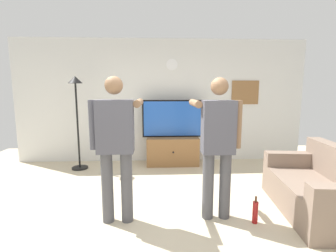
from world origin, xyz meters
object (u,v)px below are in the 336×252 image
at_px(person_standing_nearer_lamp, 116,141).
at_px(tv_stand, 172,151).
at_px(wall_clock, 172,65).
at_px(framed_picture, 245,92).
at_px(side_couch, 320,189).
at_px(beverage_bottle, 255,212).
at_px(television, 172,119).
at_px(floor_lamp, 76,103).
at_px(person_standing_nearer_couch, 218,141).

bearing_deg(person_standing_nearer_lamp, tv_stand, 70.23).
xyz_separation_m(wall_clock, framed_picture, (1.65, 0.00, -0.60)).
xyz_separation_m(framed_picture, side_couch, (0.14, -2.50, -1.23)).
bearing_deg(beverage_bottle, television, 109.03).
height_order(wall_clock, floor_lamp, wall_clock).
height_order(television, person_standing_nearer_couch, person_standing_nearer_couch).
height_order(tv_stand, person_standing_nearer_lamp, person_standing_nearer_lamp).
distance_m(tv_stand, floor_lamp, 2.20).
xyz_separation_m(television, wall_clock, (-0.00, 0.24, 1.15)).
bearing_deg(floor_lamp, beverage_bottle, -38.40).
bearing_deg(beverage_bottle, framed_picture, 73.67).
distance_m(tv_stand, wall_clock, 1.87).
bearing_deg(person_standing_nearer_couch, floor_lamp, 138.92).
height_order(floor_lamp, person_standing_nearer_lamp, floor_lamp).
bearing_deg(person_standing_nearer_lamp, framed_picture, 46.27).
xyz_separation_m(floor_lamp, beverage_bottle, (2.78, -2.20, -1.20)).
distance_m(tv_stand, beverage_bottle, 2.57).
distance_m(television, floor_lamp, 1.97).
bearing_deg(beverage_bottle, floor_lamp, 141.60).
xyz_separation_m(framed_picture, person_standing_nearer_couch, (-1.24, -2.55, -0.56)).
height_order(tv_stand, person_standing_nearer_couch, person_standing_nearer_couch).
distance_m(floor_lamp, beverage_bottle, 3.74).
relative_size(person_standing_nearer_lamp, side_couch, 1.08).
bearing_deg(wall_clock, tv_stand, -90.00).
relative_size(person_standing_nearer_couch, side_couch, 1.07).
relative_size(tv_stand, floor_lamp, 0.59).
distance_m(person_standing_nearer_couch, beverage_bottle, 0.97).
relative_size(television, side_couch, 0.79).
relative_size(person_standing_nearer_couch, beverage_bottle, 5.15).
relative_size(floor_lamp, person_standing_nearer_couch, 1.07).
bearing_deg(person_standing_nearer_couch, beverage_bottle, -20.73).
height_order(person_standing_nearer_lamp, person_standing_nearer_couch, person_standing_nearer_lamp).
distance_m(tv_stand, side_couch, 2.84).
distance_m(framed_picture, side_couch, 2.79).
bearing_deg(television, side_couch, -51.65).
relative_size(tv_stand, wall_clock, 4.55).
height_order(wall_clock, person_standing_nearer_couch, wall_clock).
distance_m(television, person_standing_nearer_couch, 2.34).
relative_size(wall_clock, framed_picture, 0.40).
distance_m(floor_lamp, side_couch, 4.33).
bearing_deg(person_standing_nearer_lamp, television, 70.60).
xyz_separation_m(person_standing_nearer_couch, side_couch, (1.38, 0.04, -0.67)).
xyz_separation_m(wall_clock, floor_lamp, (-1.92, -0.51, -0.81)).
bearing_deg(wall_clock, person_standing_nearer_lamp, -107.69).
bearing_deg(person_standing_nearer_couch, side_couch, 1.86).
distance_m(tv_stand, person_standing_nearer_couch, 2.39).
distance_m(wall_clock, floor_lamp, 2.15).
relative_size(tv_stand, framed_picture, 1.82).
height_order(tv_stand, television, television).
distance_m(side_couch, beverage_bottle, 0.97).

